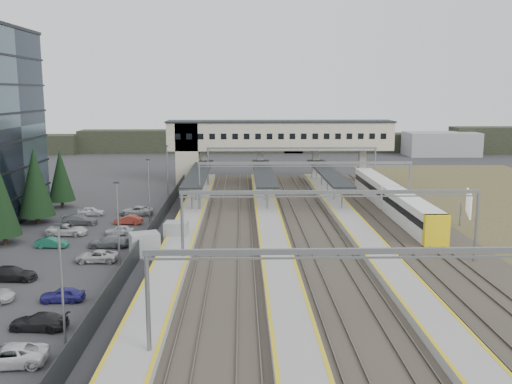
{
  "coord_description": "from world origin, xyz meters",
  "views": [
    {
      "loc": [
        3.64,
        -60.39,
        16.31
      ],
      "look_at": [
        5.39,
        9.26,
        4.0
      ],
      "focal_mm": 40.0,
      "sensor_mm": 36.0,
      "label": 1
    }
  ],
  "objects_px": {
    "relay_cabin_far": "(176,232)",
    "train": "(392,199)",
    "billboard": "(469,205)",
    "relay_cabin_near": "(145,244)",
    "footbridge": "(264,139)"
  },
  "relations": [
    {
      "from": "relay_cabin_far",
      "to": "billboard",
      "type": "relative_size",
      "value": 0.49
    },
    {
      "from": "footbridge",
      "to": "billboard",
      "type": "xyz_separation_m",
      "value": [
        22.71,
        -37.13,
        -4.79
      ]
    },
    {
      "from": "relay_cabin_near",
      "to": "billboard",
      "type": "bearing_deg",
      "value": 14.69
    },
    {
      "from": "relay_cabin_near",
      "to": "billboard",
      "type": "xyz_separation_m",
      "value": [
        36.58,
        9.59,
        1.97
      ]
    },
    {
      "from": "relay_cabin_far",
      "to": "train",
      "type": "relative_size",
      "value": 0.07
    },
    {
      "from": "train",
      "to": "billboard",
      "type": "height_order",
      "value": "billboard"
    },
    {
      "from": "footbridge",
      "to": "billboard",
      "type": "bearing_deg",
      "value": -58.55
    },
    {
      "from": "relay_cabin_near",
      "to": "footbridge",
      "type": "bearing_deg",
      "value": 73.47
    },
    {
      "from": "footbridge",
      "to": "relay_cabin_near",
      "type": "bearing_deg",
      "value": -106.53
    },
    {
      "from": "footbridge",
      "to": "train",
      "type": "xyz_separation_m",
      "value": [
        16.3,
        -26.86,
        -6.02
      ]
    },
    {
      "from": "relay_cabin_near",
      "to": "footbridge",
      "type": "relative_size",
      "value": 0.08
    },
    {
      "from": "footbridge",
      "to": "train",
      "type": "distance_m",
      "value": 31.99
    },
    {
      "from": "relay_cabin_near",
      "to": "train",
      "type": "xyz_separation_m",
      "value": [
        30.16,
        19.86,
        0.74
      ]
    },
    {
      "from": "relay_cabin_near",
      "to": "billboard",
      "type": "relative_size",
      "value": 0.62
    },
    {
      "from": "relay_cabin_near",
      "to": "train",
      "type": "relative_size",
      "value": 0.09
    }
  ]
}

